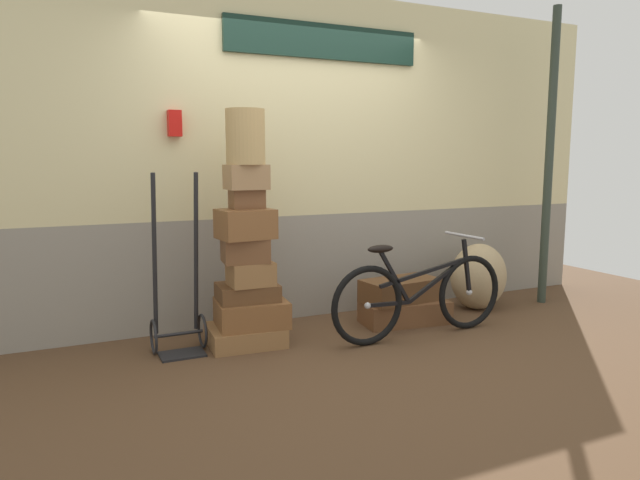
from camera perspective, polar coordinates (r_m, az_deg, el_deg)
ground at (r=4.55m, az=1.44°, el=-10.38°), size 8.48×5.20×0.06m
station_building at (r=5.09m, az=-2.66°, el=8.08°), size 6.48×0.74×2.81m
suitcase_0 at (r=4.50m, az=-7.39°, el=-9.29°), size 0.58×0.50×0.14m
suitcase_1 at (r=4.45m, az=-6.79°, el=-7.16°), size 0.56×0.49×0.20m
suitcase_2 at (r=4.42m, az=-7.19°, el=-5.13°), size 0.47×0.38×0.13m
suitcase_3 at (r=4.35m, az=-6.87°, el=-3.31°), size 0.33×0.27×0.18m
suitcase_4 at (r=4.31m, az=-7.42°, el=-1.00°), size 0.36×0.31×0.18m
suitcase_5 at (r=4.27m, az=-7.38°, el=1.59°), size 0.42×0.34×0.22m
suitcase_6 at (r=4.32m, az=-7.25°, el=4.06°), size 0.24×0.20×0.14m
suitcase_7 at (r=4.29m, az=-7.31°, el=6.20°), size 0.30×0.24×0.18m
suitcase_8 at (r=5.06m, az=8.39°, el=-7.06°), size 0.78×0.45×0.19m
suitcase_9 at (r=5.01m, az=7.97°, el=-4.92°), size 0.70×0.42×0.19m
wicker_basket at (r=4.28m, az=-7.39°, el=10.08°), size 0.29×0.29×0.40m
luggage_trolley at (r=4.35m, az=-13.87°, el=-6.53°), size 0.38×0.35×1.31m
burlap_sack at (r=5.62m, az=15.41°, el=-3.50°), size 0.54×0.46×0.62m
bicycle at (r=4.64m, az=9.88°, el=-5.46°), size 1.60×0.46×0.80m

